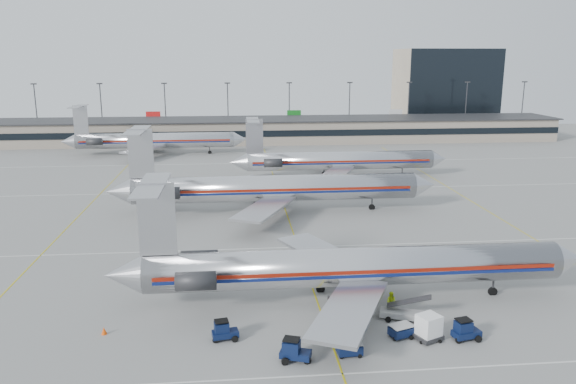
{
  "coord_description": "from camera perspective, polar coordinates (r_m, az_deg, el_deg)",
  "views": [
    {
      "loc": [
        -7.41,
        -53.77,
        22.25
      ],
      "look_at": [
        -0.29,
        19.86,
        4.5
      ],
      "focal_mm": 35.0,
      "sensor_mm": 36.0,
      "label": 1
    }
  ],
  "objects": [
    {
      "name": "apron_markings",
      "position": [
        67.94,
        1.05,
        -5.62
      ],
      "size": [
        160.0,
        0.15,
        0.02
      ],
      "primitive_type": "cube",
      "color": "silver",
      "rests_on": "ground"
    },
    {
      "name": "ramp_worker_far",
      "position": [
        51.86,
        10.46,
        -10.96
      ],
      "size": [
        1.2,
        1.13,
        1.96
      ],
      "primitive_type": "imported",
      "rotation": [
        0.0,
        0.0,
        -0.55
      ],
      "color": "#B9DD14",
      "rests_on": "ground"
    },
    {
      "name": "ramp_worker_near",
      "position": [
        50.47,
        5.68,
        -11.67
      ],
      "size": [
        0.72,
        0.72,
        1.69
      ],
      "primitive_type": "imported",
      "rotation": [
        0.0,
        0.0,
        0.79
      ],
      "color": "#86CC13",
      "rests_on": "ground"
    },
    {
      "name": "distant_building",
      "position": [
        194.82,
        15.6,
        10.14
      ],
      "size": [
        30.0,
        20.0,
        25.0
      ],
      "primitive_type": "cube",
      "color": "tan",
      "rests_on": "ground"
    },
    {
      "name": "uld_container",
      "position": [
        47.88,
        14.1,
        -13.19
      ],
      "size": [
        2.52,
        2.35,
        2.12
      ],
      "rotation": [
        0.0,
        0.0,
        0.43
      ],
      "color": "#2D2D30",
      "rests_on": "ground"
    },
    {
      "name": "cart_outer",
      "position": [
        48.02,
        11.44,
        -13.64
      ],
      "size": [
        2.18,
        1.84,
        1.05
      ],
      "rotation": [
        0.0,
        0.0,
        0.36
      ],
      "color": "#0A1538",
      "rests_on": "ground"
    },
    {
      "name": "tug_center",
      "position": [
        43.69,
        0.58,
        -15.83
      ],
      "size": [
        2.54,
        1.83,
        1.86
      ],
      "rotation": [
        0.0,
        0.0,
        -0.33
      ],
      "color": "#0A1538",
      "rests_on": "ground"
    },
    {
      "name": "tug_right",
      "position": [
        48.71,
        17.54,
        -13.27
      ],
      "size": [
        2.43,
        1.58,
        1.82
      ],
      "rotation": [
        0.0,
        0.0,
        0.22
      ],
      "color": "#0A1538",
      "rests_on": "ground"
    },
    {
      "name": "cone_right",
      "position": [
        50.55,
        13.41,
        -12.62
      ],
      "size": [
        0.51,
        0.51,
        0.62
      ],
      "primitive_type": "cone",
      "rotation": [
        0.0,
        0.0,
        -0.13
      ],
      "color": "#F64C08",
      "rests_on": "ground"
    },
    {
      "name": "tug_left",
      "position": [
        46.89,
        -6.55,
        -13.85
      ],
      "size": [
        2.25,
        1.4,
        1.71
      ],
      "rotation": [
        0.0,
        0.0,
        0.17
      ],
      "color": "#0A1538",
      "rests_on": "ground"
    },
    {
      "name": "cone_left",
      "position": [
        50.02,
        -18.19,
        -13.24
      ],
      "size": [
        0.51,
        0.51,
        0.64
      ],
      "primitive_type": "cone",
      "rotation": [
        0.0,
        0.0,
        -0.1
      ],
      "color": "#F64C08",
      "rests_on": "ground"
    },
    {
      "name": "jet_second_row",
      "position": [
        82.12,
        -1.95,
        0.41
      ],
      "size": [
        48.35,
        28.47,
        12.66
      ],
      "color": "silver",
      "rests_on": "ground"
    },
    {
      "name": "light_mast_row",
      "position": [
        166.5,
        -2.99,
        8.76
      ],
      "size": [
        163.6,
        0.4,
        15.28
      ],
      "color": "#38383D",
      "rests_on": "ground"
    },
    {
      "name": "jet_foreground",
      "position": [
        52.59,
        5.85,
        -7.55
      ],
      "size": [
        45.15,
        26.59,
        11.82
      ],
      "color": "silver",
      "rests_on": "ground"
    },
    {
      "name": "jet_back_row",
      "position": [
        135.76,
        -13.66,
        5.13
      ],
      "size": [
        42.87,
        26.37,
        11.72
      ],
      "color": "silver",
      "rests_on": "ground"
    },
    {
      "name": "belt_loader",
      "position": [
        51.02,
        11.56,
        -11.88
      ],
      "size": [
        4.5,
        2.51,
        2.31
      ],
      "rotation": [
        0.0,
        0.0,
        -0.35
      ],
      "color": "#A0A0A0",
      "rests_on": "ground"
    },
    {
      "name": "ground",
      "position": [
        58.66,
        2.17,
        -8.81
      ],
      "size": [
        260.0,
        260.0,
        0.0
      ],
      "primitive_type": "plane",
      "color": "gray",
      "rests_on": "ground"
    },
    {
      "name": "terminal",
      "position": [
        153.12,
        -2.73,
        6.31
      ],
      "size": [
        162.0,
        17.0,
        6.25
      ],
      "color": "gray",
      "rests_on": "ground"
    },
    {
      "name": "jet_third_row",
      "position": [
        106.7,
        4.89,
        3.21
      ],
      "size": [
        41.6,
        25.59,
        11.38
      ],
      "color": "silver",
      "rests_on": "ground"
    },
    {
      "name": "cart_inner",
      "position": [
        44.87,
        6.25,
        -15.49
      ],
      "size": [
        1.95,
        1.39,
        1.07
      ],
      "rotation": [
        0.0,
        0.0,
        0.05
      ],
      "color": "#0A1538",
      "rests_on": "ground"
    }
  ]
}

